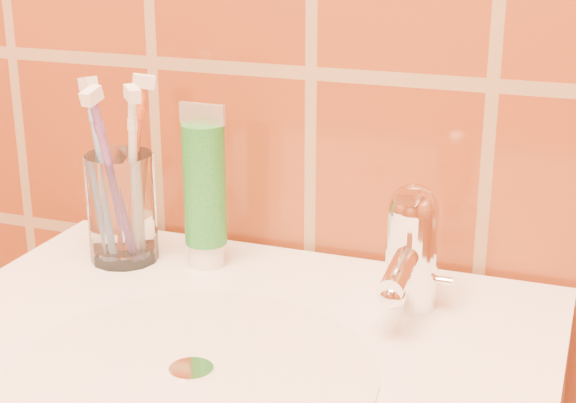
% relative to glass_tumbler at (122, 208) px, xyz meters
% --- Properties ---
extents(glass_tumbler, '(0.08, 0.08, 0.12)m').
position_rel_glass_tumbler_xyz_m(glass_tumbler, '(0.00, 0.00, 0.00)').
color(glass_tumbler, white).
rests_on(glass_tumbler, pedestal_sink).
extents(toothpaste_tube, '(0.05, 0.04, 0.17)m').
position_rel_glass_tumbler_xyz_m(toothpaste_tube, '(0.09, 0.02, 0.02)').
color(toothpaste_tube, white).
rests_on(toothpaste_tube, pedestal_sink).
extents(faucet, '(0.05, 0.11, 0.12)m').
position_rel_glass_tumbler_xyz_m(faucet, '(0.31, -0.01, 0.01)').
color(faucet, white).
rests_on(faucet, pedestal_sink).
extents(toothbrush_0, '(0.10, 0.09, 0.20)m').
position_rel_glass_tumbler_xyz_m(toothbrush_0, '(-0.02, 0.00, 0.04)').
color(toothbrush_0, '#719ACA').
rests_on(toothbrush_0, glass_tumbler).
extents(toothbrush_1, '(0.09, 0.09, 0.20)m').
position_rel_glass_tumbler_xyz_m(toothbrush_1, '(0.01, 0.02, 0.04)').
color(toothbrush_1, '#D75825').
rests_on(toothbrush_1, glass_tumbler).
extents(toothbrush_2, '(0.04, 0.12, 0.21)m').
position_rel_glass_tumbler_xyz_m(toothbrush_2, '(0.01, -0.02, 0.04)').
color(toothbrush_2, '#74428D').
rests_on(toothbrush_2, glass_tumbler).
extents(toothbrush_3, '(0.09, 0.08, 0.20)m').
position_rel_glass_tumbler_xyz_m(toothbrush_3, '(0.02, -0.00, 0.04)').
color(toothbrush_3, white).
rests_on(toothbrush_3, glass_tumbler).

